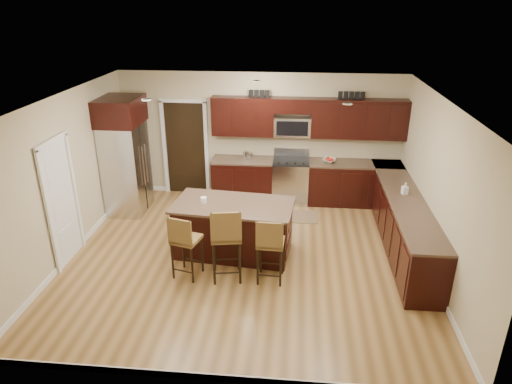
# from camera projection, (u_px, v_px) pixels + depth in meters

# --- Properties ---
(floor) EXTENTS (6.00, 6.00, 0.00)m
(floor) POSITION_uv_depth(u_px,v_px,m) (246.00, 257.00, 7.80)
(floor) COLOR olive
(floor) RESTS_ON ground
(ceiling) EXTENTS (6.00, 6.00, 0.00)m
(ceiling) POSITION_uv_depth(u_px,v_px,m) (245.00, 100.00, 6.74)
(ceiling) COLOR silver
(ceiling) RESTS_ON wall_back
(wall_back) EXTENTS (6.00, 0.00, 6.00)m
(wall_back) POSITION_uv_depth(u_px,v_px,m) (260.00, 136.00, 9.78)
(wall_back) COLOR #C0B38A
(wall_back) RESTS_ON floor
(wall_left) EXTENTS (0.00, 5.50, 5.50)m
(wall_left) POSITION_uv_depth(u_px,v_px,m) (66.00, 178.00, 7.53)
(wall_left) COLOR #C0B38A
(wall_left) RESTS_ON floor
(wall_right) EXTENTS (0.00, 5.50, 5.50)m
(wall_right) POSITION_uv_depth(u_px,v_px,m) (439.00, 192.00, 7.01)
(wall_right) COLOR #C0B38A
(wall_right) RESTS_ON floor
(base_cabinets) EXTENTS (4.02, 3.96, 0.92)m
(base_cabinets) POSITION_uv_depth(u_px,v_px,m) (353.00, 202.00, 8.78)
(base_cabinets) COLOR black
(base_cabinets) RESTS_ON floor
(upper_cabinets) EXTENTS (4.00, 0.33, 0.80)m
(upper_cabinets) POSITION_uv_depth(u_px,v_px,m) (310.00, 117.00, 9.35)
(upper_cabinets) COLOR black
(upper_cabinets) RESTS_ON wall_back
(range) EXTENTS (0.76, 0.64, 1.11)m
(range) POSITION_uv_depth(u_px,v_px,m) (291.00, 180.00, 9.80)
(range) COLOR silver
(range) RESTS_ON floor
(microwave) EXTENTS (0.76, 0.31, 0.40)m
(microwave) POSITION_uv_depth(u_px,v_px,m) (292.00, 127.00, 9.49)
(microwave) COLOR silver
(microwave) RESTS_ON upper_cabinets
(doorway) EXTENTS (0.85, 0.03, 2.06)m
(doorway) POSITION_uv_depth(u_px,v_px,m) (186.00, 149.00, 10.04)
(doorway) COLOR black
(doorway) RESTS_ON floor
(pantry_door) EXTENTS (0.03, 0.80, 2.04)m
(pantry_door) POSITION_uv_depth(u_px,v_px,m) (61.00, 204.00, 7.38)
(pantry_door) COLOR white
(pantry_door) RESTS_ON floor
(letter_decor) EXTENTS (2.20, 0.03, 0.15)m
(letter_decor) POSITION_uv_depth(u_px,v_px,m) (304.00, 94.00, 9.18)
(letter_decor) COLOR black
(letter_decor) RESTS_ON upper_cabinets
(island) EXTENTS (2.09, 1.24, 0.92)m
(island) POSITION_uv_depth(u_px,v_px,m) (234.00, 230.00, 7.81)
(island) COLOR black
(island) RESTS_ON floor
(stool_left) EXTENTS (0.49, 0.49, 1.07)m
(stool_left) POSITION_uv_depth(u_px,v_px,m) (184.00, 240.00, 7.00)
(stool_left) COLOR brown
(stool_left) RESTS_ON floor
(stool_mid) EXTENTS (0.53, 0.53, 1.23)m
(stool_mid) POSITION_uv_depth(u_px,v_px,m) (226.00, 236.00, 6.90)
(stool_mid) COLOR brown
(stool_mid) RESTS_ON floor
(stool_right) EXTENTS (0.42, 0.42, 1.09)m
(stool_right) POSITION_uv_depth(u_px,v_px,m) (270.00, 243.00, 6.88)
(stool_right) COLOR brown
(stool_right) RESTS_ON floor
(refrigerator) EXTENTS (0.79, 0.98, 2.35)m
(refrigerator) POSITION_uv_depth(u_px,v_px,m) (125.00, 155.00, 9.08)
(refrigerator) COLOR silver
(refrigerator) RESTS_ON floor
(floor_mat) EXTENTS (0.89, 0.59, 0.01)m
(floor_mat) POSITION_uv_depth(u_px,v_px,m) (296.00, 216.00, 9.24)
(floor_mat) COLOR olive
(floor_mat) RESTS_ON floor
(fruit_bowl) EXTENTS (0.34, 0.34, 0.07)m
(fruit_bowl) POSITION_uv_depth(u_px,v_px,m) (329.00, 160.00, 9.54)
(fruit_bowl) COLOR silver
(fruit_bowl) RESTS_ON base_cabinets
(soap_bottle) EXTENTS (0.11, 0.12, 0.21)m
(soap_bottle) POSITION_uv_depth(u_px,v_px,m) (405.00, 188.00, 7.96)
(soap_bottle) COLOR #B2B2B2
(soap_bottle) RESTS_ON base_cabinets
(canister_tall) EXTENTS (0.12, 0.12, 0.18)m
(canister_tall) POSITION_uv_depth(u_px,v_px,m) (246.00, 155.00, 9.67)
(canister_tall) COLOR silver
(canister_tall) RESTS_ON base_cabinets
(canister_short) EXTENTS (0.11, 0.11, 0.15)m
(canister_short) POSITION_uv_depth(u_px,v_px,m) (250.00, 156.00, 9.67)
(canister_short) COLOR silver
(canister_short) RESTS_ON base_cabinets
(island_jar) EXTENTS (0.10, 0.10, 0.10)m
(island_jar) POSITION_uv_depth(u_px,v_px,m) (204.00, 200.00, 7.64)
(island_jar) COLOR white
(island_jar) RESTS_ON island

